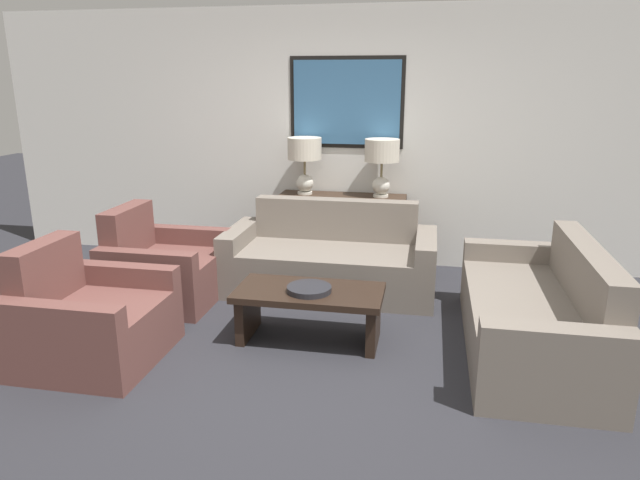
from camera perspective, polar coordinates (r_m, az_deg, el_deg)
ground_plane at (r=4.09m, az=-2.77°, el=-12.52°), size 20.00×20.00×0.00m
back_wall at (r=6.09m, az=2.70°, el=10.12°), size 7.71×0.12×2.65m
console_table at (r=6.00m, az=2.21°, el=0.85°), size 1.31×0.39×0.78m
table_lamp_left at (r=5.91m, az=-1.55°, el=8.45°), size 0.35×0.35×0.58m
table_lamp_right at (r=5.80m, az=6.20°, el=8.21°), size 0.35×0.35×0.58m
couch_by_back_wall at (r=5.38m, az=1.07°, el=-2.15°), size 1.94×0.88×0.81m
couch_by_side at (r=4.47m, az=20.81°, el=-7.08°), size 0.88×1.94×0.81m
coffee_table at (r=4.34m, az=-1.07°, el=-6.36°), size 1.11×0.55×0.41m
decorative_bowl at (r=4.25m, az=-1.10°, el=-4.92°), size 0.33×0.33×0.04m
armchair_near_back_wall at (r=5.33m, az=-15.39°, el=-2.85°), size 0.90×0.94×0.85m
armchair_near_camera at (r=4.40m, az=-21.97°, el=-7.53°), size 0.90×0.94×0.85m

